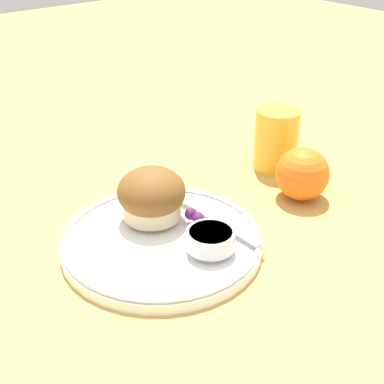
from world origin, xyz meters
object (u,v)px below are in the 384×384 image
at_px(butter_knife, 212,215).
at_px(juice_glass, 276,139).
at_px(orange_fruit, 302,174).
at_px(muffin, 152,195).

relative_size(butter_knife, juice_glass, 1.78).
relative_size(orange_fruit, juice_glass, 0.79).
relative_size(butter_knife, orange_fruit, 2.26).
bearing_deg(muffin, juice_glass, 94.86).
bearing_deg(muffin, butter_knife, 48.80).
bearing_deg(orange_fruit, juice_glass, 154.78).
xyz_separation_m(muffin, butter_knife, (0.05, 0.06, -0.03)).
xyz_separation_m(muffin, juice_glass, (-0.02, 0.25, -0.00)).
bearing_deg(muffin, orange_fruit, 72.17).
bearing_deg(butter_knife, muffin, -132.99).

